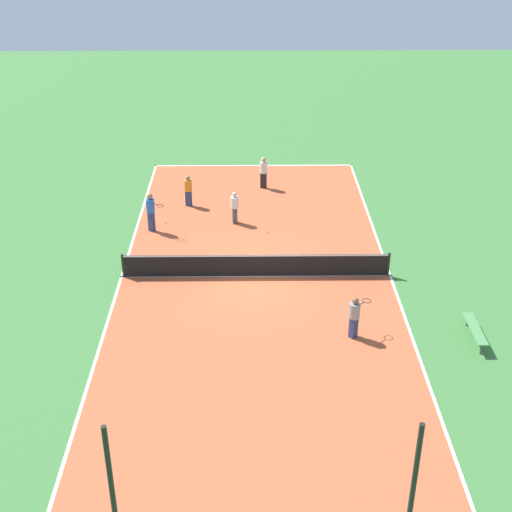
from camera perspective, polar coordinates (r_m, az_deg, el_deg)
name	(u,v)px	position (r m, az deg, el deg)	size (l,w,h in m)	color
ground_plane	(256,276)	(27.67, 0.00, -1.64)	(80.00, 80.00, 0.00)	#3D7538
court_surface	(256,276)	(27.66, 0.00, -1.62)	(10.54, 23.84, 0.02)	#B75633
tennis_net	(256,265)	(27.41, 0.00, -0.70)	(10.34, 0.10, 0.97)	black
bench	(475,329)	(24.96, 17.12, -5.64)	(0.36, 1.94, 0.45)	#4C8C4C
player_center_orange	(188,189)	(33.39, -5.45, 5.38)	(0.49, 0.49, 1.51)	navy
player_baseline_gray	(355,315)	(23.92, 7.89, -4.68)	(0.92, 0.87, 1.54)	navy
player_near_blue	(151,209)	(31.04, -8.42, 3.72)	(0.94, 0.83, 1.78)	navy
player_far_white	(264,171)	(35.21, 0.61, 6.85)	(0.50, 0.50, 1.60)	black
player_near_white	(235,206)	(31.55, -1.72, 4.04)	(0.41, 0.41, 1.48)	#4C4C51
tennis_ball_midcourt	(309,270)	(28.08, 4.25, -1.10)	(0.07, 0.07, 0.07)	#CCE033
tennis_ball_near_net	(268,232)	(30.96, 0.98, 1.93)	(0.07, 0.07, 0.07)	#CCE033
tennis_ball_left_sideline	(165,222)	(32.13, -7.27, 2.71)	(0.07, 0.07, 0.07)	#CCE033
fence_post_back_left	(412,497)	(16.46, 12.37, -18.28)	(0.12, 0.12, 4.05)	black
fence_post_back_right	(113,499)	(16.35, -11.36, -18.53)	(0.12, 0.12, 4.05)	black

